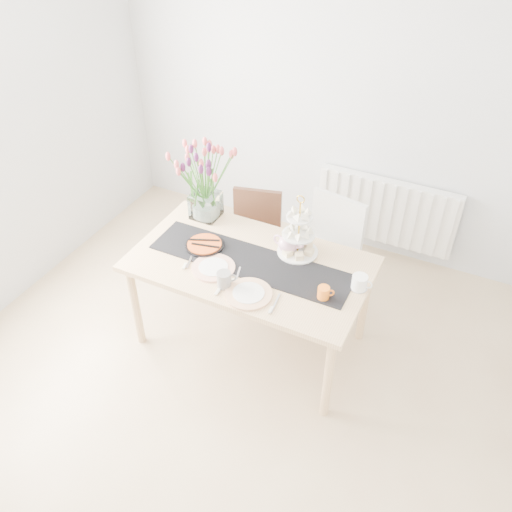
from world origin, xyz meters
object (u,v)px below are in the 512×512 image
at_px(plate_right, 249,294).
at_px(teapot, 288,244).
at_px(chair_brown, 255,232).
at_px(chair_white, 328,245).
at_px(tulip_vase, 203,170).
at_px(cream_jug, 359,282).
at_px(cake_stand, 298,239).
at_px(dining_table, 250,270).
at_px(mug_orange, 323,293).
at_px(mug_grey, 224,280).
at_px(tart_tin, 205,245).
at_px(plate_left, 213,268).
at_px(radiator, 386,211).

bearing_deg(plate_right, teapot, 84.48).
relative_size(chair_brown, chair_white, 0.88).
height_order(tulip_vase, cream_jug, tulip_vase).
bearing_deg(chair_white, cake_stand, -87.79).
distance_m(dining_table, tulip_vase, 0.79).
bearing_deg(tulip_vase, mug_orange, -22.67).
distance_m(teapot, plate_right, 0.51).
bearing_deg(mug_orange, mug_grey, 168.79).
bearing_deg(mug_grey, cream_jug, -17.04).
bearing_deg(mug_orange, chair_brown, 110.43).
height_order(chair_white, cream_jug, chair_white).
bearing_deg(cream_jug, mug_orange, -131.21).
height_order(teapot, mug_orange, teapot).
distance_m(cream_jug, mug_grey, 0.85).
bearing_deg(cake_stand, tart_tin, -159.72).
relative_size(tulip_vase, tart_tin, 2.65).
distance_m(teapot, tart_tin, 0.58).
bearing_deg(mug_orange, cake_stand, 105.45).
relative_size(tart_tin, plate_right, 0.89).
relative_size(dining_table, tart_tin, 6.01).
height_order(chair_brown, tart_tin, chair_brown).
xyz_separation_m(tulip_vase, mug_grey, (0.50, -0.63, -0.34)).
height_order(cake_stand, tart_tin, cake_stand).
bearing_deg(tulip_vase, cream_jug, -12.19).
xyz_separation_m(tulip_vase, plate_right, (0.67, -0.64, -0.38)).
bearing_deg(chair_brown, cream_jug, -44.95).
relative_size(dining_table, mug_grey, 14.74).
distance_m(tulip_vase, tart_tin, 0.53).
bearing_deg(cream_jug, tulip_vase, 169.14).
height_order(tulip_vase, mug_grey, tulip_vase).
height_order(chair_brown, mug_orange, mug_orange).
distance_m(chair_white, plate_left, 1.03).
height_order(plate_left, plate_right, same).
bearing_deg(radiator, plate_left, -115.07).
relative_size(chair_brown, plate_left, 2.73).
height_order(chair_white, plate_right, chair_white).
bearing_deg(radiator, tart_tin, -122.72).
distance_m(cake_stand, teapot, 0.08).
height_order(tart_tin, mug_orange, mug_orange).
xyz_separation_m(dining_table, cake_stand, (0.25, 0.23, 0.19)).
height_order(cream_jug, plate_left, cream_jug).
distance_m(dining_table, mug_orange, 0.59).
xyz_separation_m(radiator, teapot, (-0.39, -1.24, 0.37)).
xyz_separation_m(teapot, mug_grey, (-0.22, -0.50, -0.02)).
height_order(chair_white, plate_left, chair_white).
bearing_deg(chair_brown, teapot, -58.24).
relative_size(cake_stand, mug_grey, 3.79).
distance_m(tulip_vase, cream_jug, 1.35).
relative_size(tulip_vase, mug_grey, 6.48).
distance_m(chair_white, plate_right, 1.03).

